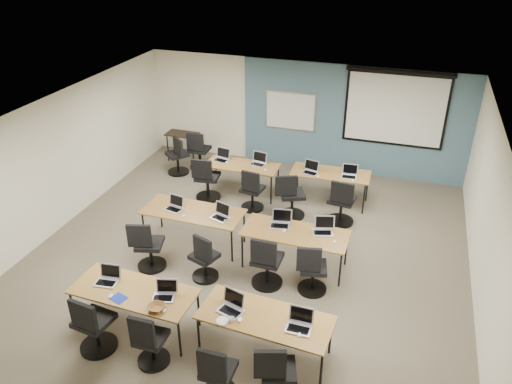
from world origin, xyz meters
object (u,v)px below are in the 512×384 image
(training_table_back_right, at_px, (330,175))
(task_chair_4, at_px, (148,249))
(task_chair_11, at_px, (341,205))
(laptop_4, at_px, (175,206))
(task_chair_7, at_px, (312,273))
(laptop_3, at_px, (300,323))
(training_table_mid_left, at_px, (193,213))
(laptop_2, at_px, (232,306))
(training_table_back_left, at_px, (242,167))
(laptop_9, at_px, (259,161))
(task_chair_9, at_px, (252,193))
(task_chair_0, at_px, (93,328))
(laptop_6, at_px, (281,222))
(laptop_7, at_px, (323,228))
(laptop_8, at_px, (222,157))
(laptop_11, at_px, (349,174))
(task_chair_8, at_px, (206,182))
(spare_chair_a, at_px, (199,154))
(laptop_1, at_px, (165,293))
(task_chair_6, at_px, (266,265))
(spare_chair_b, at_px, (178,158))
(task_chair_1, at_px, (150,344))
(whiteboard, at_px, (290,111))
(laptop_5, at_px, (221,214))
(laptop_10, at_px, (311,170))
(training_table_front_right, at_px, (265,319))
(task_chair_3, at_px, (276,377))
(utility_table, at_px, (182,137))
(training_table_front_left, at_px, (134,292))
(laptop_0, at_px, (108,278))
(training_table_mid_right, at_px, (295,234))
(task_chair_2, at_px, (217,376))
(task_chair_10, at_px, (291,199))

(training_table_back_right, xyz_separation_m, task_chair_4, (-2.64, -3.46, -0.27))
(task_chair_11, bearing_deg, laptop_4, -145.20)
(training_table_back_right, bearing_deg, task_chair_7, -86.76)
(training_table_back_right, xyz_separation_m, laptop_3, (0.48, -4.85, 0.11))
(training_table_back_right, bearing_deg, laptop_3, -86.55)
(training_table_mid_left, distance_m, laptop_2, 2.88)
(training_table_back_left, xyz_separation_m, laptop_2, (1.46, -4.59, 0.11))
(laptop_9, relative_size, task_chair_9, 0.35)
(task_chair_0, xyz_separation_m, laptop_6, (1.94, 3.06, 0.37))
(laptop_7, relative_size, laptop_8, 1.00)
(laptop_3, xyz_separation_m, laptop_11, (-0.06, 4.79, -0.00))
(task_chair_8, distance_m, spare_chair_a, 1.63)
(task_chair_9, bearing_deg, laptop_7, -32.03)
(task_chair_7, bearing_deg, training_table_back_left, 114.14)
(laptop_1, height_order, task_chair_6, task_chair_6)
(laptop_8, height_order, spare_chair_b, spare_chair_b)
(laptop_6, distance_m, task_chair_8, 2.80)
(training_table_back_left, bearing_deg, task_chair_1, -85.32)
(whiteboard, xyz_separation_m, task_chair_4, (-1.27, -5.12, -1.03))
(training_table_back_right, height_order, laptop_11, laptop_11)
(laptop_5, xyz_separation_m, laptop_7, (1.91, 0.11, 0.00))
(task_chair_0, distance_m, laptop_10, 5.73)
(whiteboard, bearing_deg, task_chair_9, -93.78)
(training_table_front_right, relative_size, task_chair_1, 1.98)
(task_chair_3, bearing_deg, utility_table, 105.99)
(training_table_front_right, height_order, task_chair_0, task_chair_0)
(training_table_mid_left, height_order, task_chair_3, task_chair_3)
(task_chair_0, distance_m, laptop_2, 2.04)
(task_chair_3, bearing_deg, laptop_2, 123.52)
(training_table_front_left, bearing_deg, laptop_6, 59.07)
(laptop_0, relative_size, task_chair_7, 0.34)
(task_chair_3, xyz_separation_m, laptop_8, (-2.86, 5.38, 0.39))
(laptop_10, bearing_deg, laptop_6, -77.18)
(task_chair_9, bearing_deg, laptop_5, -84.43)
(laptop_11, relative_size, utility_table, 0.40)
(laptop_10, height_order, task_chair_11, task_chair_11)
(laptop_6, relative_size, task_chair_6, 0.35)
(training_table_back_right, distance_m, task_chair_11, 0.97)
(training_table_mid_right, height_order, laptop_7, laptop_7)
(training_table_front_right, distance_m, task_chair_6, 1.62)
(laptop_7, relative_size, task_chair_7, 0.36)
(training_table_mid_left, distance_m, task_chair_8, 1.81)
(laptop_11, bearing_deg, laptop_1, -117.01)
(whiteboard, relative_size, laptop_9, 3.67)
(laptop_5, relative_size, task_chair_7, 0.34)
(task_chair_2, bearing_deg, task_chair_10, 92.93)
(task_chair_0, distance_m, task_chair_7, 3.54)
(laptop_6, height_order, laptop_7, laptop_6)
(training_table_back_left, height_order, task_chair_1, task_chair_1)
(task_chair_4, bearing_deg, laptop_9, 58.04)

